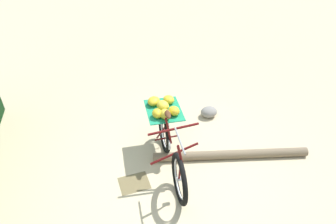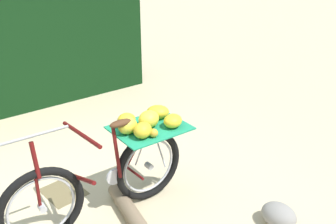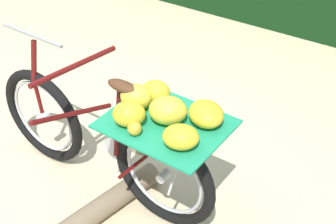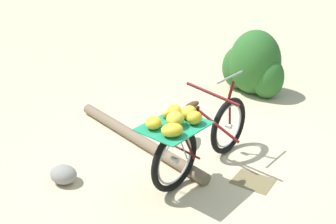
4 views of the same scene
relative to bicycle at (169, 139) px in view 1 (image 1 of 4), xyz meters
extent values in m
plane|color=beige|center=(0.31, 0.28, -0.51)|extent=(60.00, 60.00, 0.00)
torus|color=black|center=(0.08, 0.67, -0.15)|extent=(0.16, 0.73, 0.73)
torus|color=#B7B7BC|center=(0.08, 0.67, -0.15)|extent=(0.10, 0.56, 0.57)
cylinder|color=#B7B7BC|center=(0.08, 0.67, -0.15)|extent=(0.09, 0.07, 0.06)
torus|color=black|center=(-0.05, -0.37, -0.15)|extent=(0.16, 0.73, 0.73)
torus|color=#B7B7BC|center=(-0.05, -0.37, -0.15)|extent=(0.10, 0.56, 0.57)
cylinder|color=#B7B7BC|center=(-0.05, -0.37, -0.15)|extent=(0.09, 0.07, 0.06)
cylinder|color=#590F0F|center=(0.04, 0.35, 0.02)|extent=(0.70, 0.12, 0.30)
cylinder|color=#590F0F|center=(0.03, 0.28, 0.41)|extent=(0.71, 0.12, 0.11)
cylinder|color=#590F0F|center=(-0.01, -0.03, 0.13)|extent=(0.12, 0.05, 0.49)
cylinder|color=#590F0F|center=(-0.03, -0.18, -0.13)|extent=(0.38, 0.07, 0.05)
cylinder|color=#590F0F|center=(-0.03, -0.22, 0.08)|extent=(0.32, 0.06, 0.47)
cylinder|color=#590F0F|center=(0.09, 0.68, 0.00)|extent=(0.05, 0.03, 0.30)
cylinder|color=#590F0F|center=(0.08, 0.66, 0.30)|extent=(0.10, 0.05, 0.30)
cylinder|color=gray|center=(0.08, 0.63, 0.51)|extent=(0.09, 0.52, 0.02)
ellipsoid|color=#4C2D19|center=(-0.01, -0.09, 0.40)|extent=(0.12, 0.23, 0.06)
cylinder|color=#B7B7BC|center=(0.00, 0.01, -0.12)|extent=(0.04, 0.16, 0.16)
cylinder|color=#B7B7BC|center=(-0.04, -0.28, 0.04)|extent=(0.20, 0.04, 0.39)
cylinder|color=#B7B7BC|center=(-0.06, -0.48, 0.04)|extent=(0.24, 0.05, 0.39)
cube|color=brown|center=(-0.05, -0.39, 0.25)|extent=(0.51, 0.65, 0.02)
cube|color=#1E8C60|center=(-0.05, -0.39, 0.26)|extent=(0.62, 0.74, 0.01)
ellipsoid|color=gold|center=(0.10, -0.24, 0.34)|extent=(0.17, 0.19, 0.14)
ellipsoid|color=yellow|center=(0.00, -0.17, 0.34)|extent=(0.18, 0.20, 0.15)
ellipsoid|color=gold|center=(-0.19, -0.55, 0.33)|extent=(0.22, 0.24, 0.12)
ellipsoid|color=gold|center=(0.05, -0.58, 0.33)|extent=(0.29, 0.29, 0.13)
ellipsoid|color=gold|center=(-0.16, -0.22, 0.34)|extent=(0.22, 0.23, 0.14)
ellipsoid|color=yellow|center=(-0.04, -0.39, 0.35)|extent=(0.24, 0.26, 0.16)
sphere|color=gold|center=(-0.22, -0.29, 0.31)|extent=(0.08, 0.08, 0.08)
cylinder|color=#7F6B51|center=(-0.99, 0.22, -0.44)|extent=(2.46, 0.85, 0.14)
ellipsoid|color=gray|center=(-1.16, -0.95, -0.41)|extent=(0.32, 0.27, 0.20)
cube|color=olive|center=(0.63, 0.22, -0.51)|extent=(0.44, 0.36, 0.01)
camera|label=1|loc=(1.17, 3.29, 2.99)|focal=32.42mm
camera|label=2|loc=(-2.34, 1.58, 1.78)|focal=38.72mm
camera|label=3|loc=(-2.00, -1.43, 1.96)|focal=53.38mm
camera|label=4|loc=(1.99, -3.64, 2.21)|focal=44.93mm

